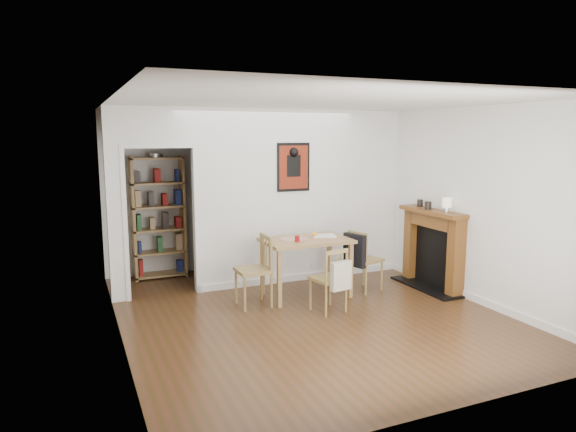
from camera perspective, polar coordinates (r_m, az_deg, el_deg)
name	(u,v)px	position (r m, az deg, el deg)	size (l,w,h in m)	color
ground	(307,312)	(6.63, 2.11, -10.60)	(5.20, 5.20, 0.00)	#4C2A18
room_shell	(275,198)	(7.58, -1.51, 1.97)	(5.20, 5.20, 5.20)	white
dining_table	(306,246)	(7.09, 2.03, -3.33)	(1.19, 0.76, 0.81)	olive
chair_left	(253,271)	(6.73, -3.88, -6.12)	(0.47, 0.47, 0.94)	olive
chair_right	(364,259)	(7.46, 8.46, -4.79)	(0.60, 0.55, 0.88)	olive
chair_front	(329,279)	(6.55, 4.58, -7.01)	(0.49, 0.53, 0.83)	olive
bookshelf	(159,218)	(8.24, -14.19, -0.22)	(0.80, 0.32, 1.91)	olive
fireplace	(433,246)	(7.80, 15.84, -3.25)	(0.45, 1.25, 1.16)	brown
red_glass	(297,239)	(6.87, 1.04, -2.54)	(0.07, 0.07, 0.08)	maroon
orange_fruit	(314,234)	(7.20, 2.96, -2.06)	(0.07, 0.07, 0.07)	orange
placemat	(293,239)	(7.07, 0.60, -2.53)	(0.36, 0.27, 0.00)	beige
notebook	(324,236)	(7.26, 3.99, -2.20)	(0.33, 0.24, 0.02)	silver
mantel_lamp	(447,203)	(7.42, 17.24, 1.35)	(0.13, 0.13, 0.21)	silver
ceramic_jar_a	(428,205)	(7.68, 15.31, 1.14)	(0.10, 0.10, 0.12)	black
ceramic_jar_b	(420,203)	(7.95, 14.45, 1.41)	(0.09, 0.09, 0.11)	black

